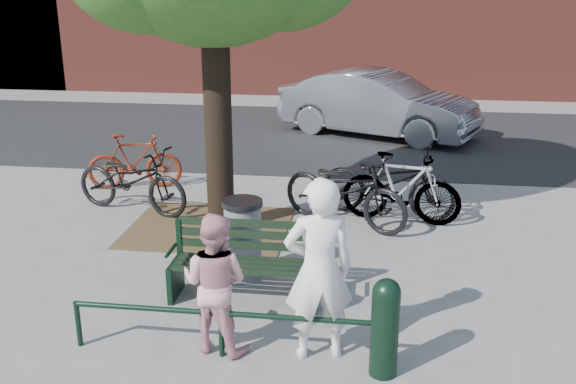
# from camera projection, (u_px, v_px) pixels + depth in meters

# --- Properties ---
(ground) EXTENTS (90.00, 90.00, 0.00)m
(ground) POSITION_uv_depth(u_px,v_px,m) (245.00, 300.00, 7.59)
(ground) COLOR gray
(ground) RESTS_ON ground
(dirt_pit) EXTENTS (2.40, 2.00, 0.02)m
(dirt_pit) POSITION_uv_depth(u_px,v_px,m) (209.00, 227.00, 9.78)
(dirt_pit) COLOR brown
(dirt_pit) RESTS_ON ground
(road) EXTENTS (40.00, 7.00, 0.01)m
(road) POSITION_uv_depth(u_px,v_px,m) (313.00, 135.00, 15.58)
(road) COLOR black
(road) RESTS_ON ground
(park_bench) EXTENTS (1.74, 0.54, 0.97)m
(park_bench) POSITION_uv_depth(u_px,v_px,m) (246.00, 260.00, 7.51)
(park_bench) COLOR black
(park_bench) RESTS_ON ground
(guard_railing) EXTENTS (3.06, 0.06, 0.51)m
(guard_railing) POSITION_uv_depth(u_px,v_px,m) (221.00, 320.00, 6.33)
(guard_railing) COLOR black
(guard_railing) RESTS_ON ground
(person_left) EXTENTS (0.77, 0.60, 1.87)m
(person_left) POSITION_uv_depth(u_px,v_px,m) (319.00, 270.00, 6.18)
(person_left) COLOR white
(person_left) RESTS_ON ground
(person_right) EXTENTS (0.82, 0.71, 1.46)m
(person_right) POSITION_uv_depth(u_px,v_px,m) (215.00, 283.00, 6.38)
(person_right) COLOR pink
(person_right) RESTS_ON ground
(bollard) EXTENTS (0.27, 0.27, 1.00)m
(bollard) POSITION_uv_depth(u_px,v_px,m) (385.00, 324.00, 6.00)
(bollard) COLOR black
(bollard) RESTS_ON ground
(litter_bin) EXTENTS (0.51, 0.51, 1.03)m
(litter_bin) POSITION_uv_depth(u_px,v_px,m) (243.00, 239.00, 8.00)
(litter_bin) COLOR gray
(litter_bin) RESTS_ON ground
(bicycle_a) EXTENTS (2.19, 1.27, 1.09)m
(bicycle_a) POSITION_uv_depth(u_px,v_px,m) (132.00, 180.00, 10.30)
(bicycle_a) COLOR black
(bicycle_a) RESTS_ON ground
(bicycle_b) EXTENTS (1.74, 0.87, 1.01)m
(bicycle_b) POSITION_uv_depth(u_px,v_px,m) (134.00, 161.00, 11.50)
(bicycle_b) COLOR #601C0D
(bicycle_b) RESTS_ON ground
(bicycle_c) EXTENTS (2.24, 1.68, 1.13)m
(bicycle_c) POSITION_uv_depth(u_px,v_px,m) (345.00, 190.00, 9.74)
(bicycle_c) COLOR black
(bicycle_c) RESTS_ON ground
(bicycle_d) EXTENTS (1.90, 0.86, 1.10)m
(bicycle_d) POSITION_uv_depth(u_px,v_px,m) (401.00, 188.00, 9.87)
(bicycle_d) COLOR gray
(bicycle_d) RESTS_ON ground
(bicycle_e) EXTENTS (2.28, 1.23, 1.14)m
(bicycle_e) POSITION_uv_depth(u_px,v_px,m) (387.00, 182.00, 10.12)
(bicycle_e) COLOR black
(bicycle_e) RESTS_ON ground
(parked_car) EXTENTS (4.97, 3.37, 1.55)m
(parked_car) POSITION_uv_depth(u_px,v_px,m) (378.00, 104.00, 15.33)
(parked_car) COLOR gray
(parked_car) RESTS_ON ground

